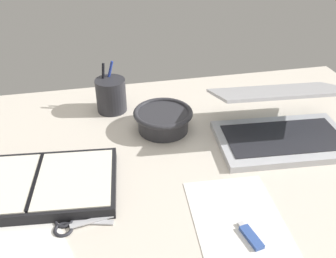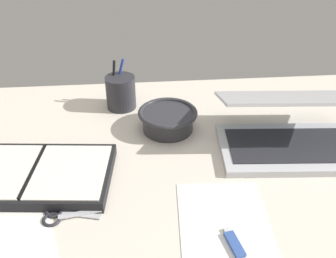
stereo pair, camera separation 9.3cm
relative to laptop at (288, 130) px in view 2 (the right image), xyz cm
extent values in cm
cube|color=beige|center=(-30.12, -8.23, -5.78)|extent=(140.00, 100.00, 2.00)
cube|color=#B7B7BC|center=(-0.18, -2.46, -3.88)|extent=(36.25, 23.61, 1.80)
cube|color=#232328|center=(-0.18, -2.46, -2.86)|extent=(31.66, 17.40, 0.24)
cube|color=#B7B7BC|center=(0.33, 4.63, 7.01)|extent=(36.18, 22.70, 7.70)
cube|color=silver|center=(0.30, 4.18, 6.85)|extent=(33.25, 20.35, 6.55)
cylinder|color=#2D2D33|center=(-30.04, 10.75, -2.10)|extent=(14.03, 14.03, 5.36)
torus|color=#2D2D33|center=(-30.04, 10.75, 0.58)|extent=(16.51, 16.51, 1.32)
cylinder|color=#28282D|center=(-43.25, 24.80, 0.25)|extent=(8.97, 8.97, 10.07)
cylinder|color=black|center=(-45.28, 26.19, 2.99)|extent=(2.18, 2.81, 13.53)
cylinder|color=#233899|center=(-43.91, 27.17, 3.18)|extent=(4.70, 1.91, 13.61)
cube|color=black|center=(-62.81, -8.41, -3.43)|extent=(37.24, 24.86, 2.70)
cube|color=silver|center=(-54.33, -9.25, -1.93)|extent=(18.20, 20.99, 0.30)
cube|color=black|center=(-62.81, -8.41, -1.78)|extent=(2.72, 19.46, 0.30)
cube|color=#B7B7BC|center=(-51.18, -20.79, -4.18)|extent=(8.96, 2.64, 0.30)
cube|color=#B7B7BC|center=(-51.18, -20.79, -4.48)|extent=(8.90, 3.39, 0.30)
torus|color=#232328|center=(-56.82, -21.73, -4.48)|extent=(3.90, 3.90, 0.70)
torus|color=#232328|center=(-56.72, -19.35, -4.48)|extent=(3.90, 3.90, 0.70)
cube|color=white|center=(-22.00, -28.41, -4.70)|extent=(19.86, 30.95, 0.16)
cube|color=white|center=(-65.89, -22.95, -4.70)|extent=(24.91, 31.07, 0.16)
cube|color=#33519E|center=(-21.12, -31.45, -4.28)|extent=(3.11, 6.27, 1.00)
cube|color=silver|center=(-21.81, -27.92, -4.28)|extent=(1.41, 1.41, 0.60)
camera|label=1|loc=(-47.08, -76.43, 52.45)|focal=40.00mm
camera|label=2|loc=(-37.91, -77.80, 52.45)|focal=40.00mm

